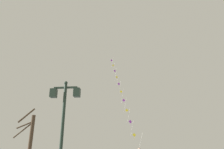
# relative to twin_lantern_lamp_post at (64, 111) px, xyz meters

# --- Properties ---
(twin_lantern_lamp_post) EXTENTS (1.38, 0.28, 4.49)m
(twin_lantern_lamp_post) POSITION_rel_twin_lantern_lamp_post_xyz_m (0.00, 0.00, 0.00)
(twin_lantern_lamp_post) COLOR #1E2D23
(twin_lantern_lamp_post) RESTS_ON ground_plane
(kite_train) EXTENTS (4.34, 13.65, 16.17)m
(kite_train) POSITION_rel_twin_lantern_lamp_post_xyz_m (1.62, 17.27, 5.35)
(kite_train) COLOR brown
(kite_train) RESTS_ON ground_plane
(bare_tree) EXTENTS (1.43, 1.19, 4.16)m
(bare_tree) POSITION_rel_twin_lantern_lamp_post_xyz_m (-3.59, 4.43, -1.07)
(bare_tree) COLOR #423323
(bare_tree) RESTS_ON ground_plane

